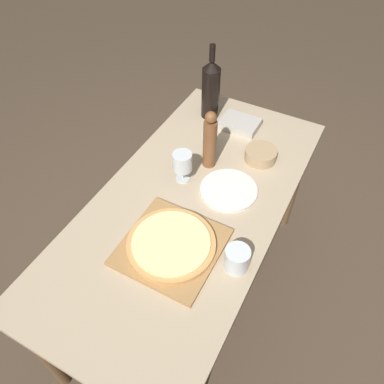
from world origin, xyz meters
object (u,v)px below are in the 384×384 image
object	(u,v)px
pizza	(171,244)
pepper_mill	(210,141)
wine_glass	(182,162)
small_bowl	(261,155)
wine_bottle	(211,89)

from	to	relation	value
pizza	pepper_mill	distance (m)	0.48
pepper_mill	wine_glass	bearing A→B (deg)	-113.04
wine_glass	small_bowl	bearing A→B (deg)	47.87
pepper_mill	wine_glass	size ratio (longest dim) A/B	1.97
small_bowl	wine_glass	bearing A→B (deg)	-132.13
wine_bottle	pizza	bearing A→B (deg)	-73.58
wine_bottle	small_bowl	distance (m)	0.42
wine_glass	pepper_mill	bearing A→B (deg)	66.96
pizza	wine_glass	world-z (taller)	wine_glass
pepper_mill	wine_glass	distance (m)	0.15
wine_glass	small_bowl	xyz separation A→B (m)	(0.25, 0.27, -0.07)
wine_bottle	wine_glass	size ratio (longest dim) A/B	2.65
pizza	pepper_mill	bearing A→B (deg)	99.40
wine_bottle	wine_glass	world-z (taller)	wine_bottle
pizza	wine_glass	distance (m)	0.36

